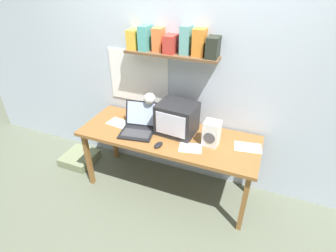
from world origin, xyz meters
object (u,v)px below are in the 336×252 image
(corner_desk, at_px, (168,140))
(crt_monitor, at_px, (177,119))
(computer_mouse, at_px, (158,145))
(open_notebook, at_px, (190,148))
(juice_glass, at_px, (140,116))
(loose_paper_near_laptop, at_px, (120,123))
(laptop, at_px, (139,124))
(space_heater, at_px, (211,133))
(loose_paper_near_monitor, at_px, (248,147))
(floor_cushion, at_px, (80,158))
(desk_lamp, at_px, (151,102))

(corner_desk, relative_size, crt_monitor, 4.57)
(computer_mouse, relative_size, open_notebook, 0.50)
(juice_glass, height_order, open_notebook, juice_glass)
(juice_glass, bearing_deg, open_notebook, -23.20)
(crt_monitor, distance_m, loose_paper_near_laptop, 0.64)
(juice_glass, relative_size, open_notebook, 0.54)
(crt_monitor, distance_m, computer_mouse, 0.33)
(corner_desk, bearing_deg, open_notebook, -25.59)
(laptop, relative_size, loose_paper_near_laptop, 1.35)
(space_heater, bearing_deg, loose_paper_near_laptop, -176.35)
(laptop, distance_m, loose_paper_near_monitor, 1.07)
(open_notebook, relative_size, floor_cushion, 0.61)
(loose_paper_near_monitor, xyz_separation_m, floor_cushion, (-1.96, -0.08, -0.65))
(space_heater, height_order, loose_paper_near_monitor, space_heater)
(crt_monitor, distance_m, open_notebook, 0.33)
(corner_desk, distance_m, open_notebook, 0.31)
(juice_glass, relative_size, computer_mouse, 1.09)
(crt_monitor, relative_size, computer_mouse, 3.36)
(laptop, bearing_deg, juice_glass, 103.33)
(desk_lamp, distance_m, computer_mouse, 0.47)
(corner_desk, relative_size, space_heater, 7.35)
(desk_lamp, relative_size, floor_cushion, 0.95)
(space_heater, distance_m, loose_paper_near_laptop, 0.99)
(desk_lamp, xyz_separation_m, loose_paper_near_monitor, (1.00, -0.05, -0.25))
(space_heater, height_order, loose_paper_near_laptop, space_heater)
(floor_cushion, bearing_deg, juice_glass, 10.72)
(computer_mouse, height_order, loose_paper_near_laptop, computer_mouse)
(computer_mouse, bearing_deg, laptop, 148.17)
(crt_monitor, bearing_deg, corner_desk, -124.23)
(loose_paper_near_laptop, bearing_deg, floor_cushion, -178.85)
(crt_monitor, height_order, open_notebook, crt_monitor)
(space_heater, height_order, computer_mouse, space_heater)
(laptop, relative_size, loose_paper_near_monitor, 1.47)
(corner_desk, height_order, loose_paper_near_laptop, loose_paper_near_laptop)
(crt_monitor, distance_m, desk_lamp, 0.32)
(loose_paper_near_laptop, bearing_deg, open_notebook, -9.52)
(loose_paper_near_monitor, bearing_deg, floor_cushion, -177.66)
(juice_glass, bearing_deg, loose_paper_near_laptop, -140.23)
(corner_desk, xyz_separation_m, loose_paper_near_laptop, (-0.55, 0.01, 0.06))
(desk_lamp, bearing_deg, loose_paper_near_laptop, -147.80)
(crt_monitor, height_order, floor_cushion, crt_monitor)
(juice_glass, bearing_deg, laptop, -66.99)
(crt_monitor, height_order, desk_lamp, desk_lamp)
(loose_paper_near_laptop, bearing_deg, space_heater, -0.51)
(juice_glass, height_order, loose_paper_near_laptop, juice_glass)
(corner_desk, relative_size, floor_cushion, 4.67)
(crt_monitor, xyz_separation_m, open_notebook, (0.21, -0.21, -0.15))
(computer_mouse, bearing_deg, crt_monitor, 76.06)
(juice_glass, xyz_separation_m, open_notebook, (0.65, -0.28, -0.05))
(space_heater, bearing_deg, open_notebook, -136.01)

